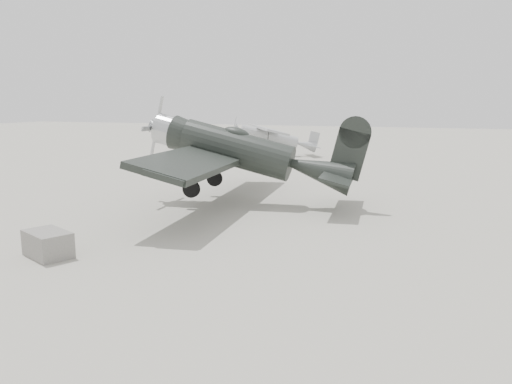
# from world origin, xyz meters

# --- Properties ---
(ground) EXTENTS (160.00, 160.00, 0.00)m
(ground) POSITION_xyz_m (0.00, 0.00, 0.00)
(ground) COLOR #A9A495
(ground) RESTS_ON ground
(lowwing_monoplane) EXTENTS (9.76, 13.66, 4.40)m
(lowwing_monoplane) POSITION_xyz_m (-0.66, 6.95, 2.33)
(lowwing_monoplane) COLOR black
(lowwing_monoplane) RESTS_ON ground
(highwing_monoplane) EXTENTS (7.95, 9.84, 2.93)m
(highwing_monoplane) POSITION_xyz_m (-5.72, 26.25, 1.84)
(highwing_monoplane) COLOR #ABADB1
(highwing_monoplane) RESTS_ON ground
(equipment_block) EXTENTS (1.81, 1.52, 0.77)m
(equipment_block) POSITION_xyz_m (-3.54, -2.31, 0.39)
(equipment_block) COLOR slate
(equipment_block) RESTS_ON ground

